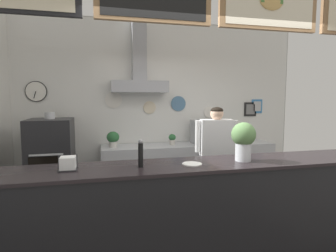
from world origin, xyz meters
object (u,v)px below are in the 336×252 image
object	(u,v)px
shop_worker	(216,159)
potted_rosemary	(113,138)
condiment_plate	(192,164)
potted_basil	(227,136)
espresso_machine	(206,132)
potted_thyme	(172,139)
potted_sage	(246,134)
pepper_grinder	(141,153)
pizza_oven	(52,166)
basil_vase	(243,140)
napkin_holder	(68,164)

from	to	relation	value
shop_worker	potted_rosemary	world-z (taller)	shop_worker
condiment_plate	potted_rosemary	bearing A→B (deg)	105.93
shop_worker	potted_basil	size ratio (longest dim) A/B	6.74
espresso_machine	potted_thyme	size ratio (longest dim) A/B	2.86
potted_sage	pepper_grinder	size ratio (longest dim) A/B	0.99
pizza_oven	condiment_plate	size ratio (longest dim) A/B	8.17
pepper_grinder	potted_thyme	bearing A→B (deg)	68.80
potted_sage	basil_vase	bearing A→B (deg)	-120.08
potted_thyme	shop_worker	bearing A→B (deg)	-70.26
potted_thyme	napkin_holder	distance (m)	2.62
shop_worker	potted_thyme	distance (m)	1.12
potted_basil	basil_vase	distance (m)	2.37
potted_sage	condiment_plate	xyz separation A→B (m)	(-1.83, -2.27, 0.06)
shop_worker	napkin_holder	size ratio (longest dim) A/B	9.99
pepper_grinder	potted_sage	bearing A→B (deg)	44.23
pizza_oven	espresso_machine	size ratio (longest dim) A/B	2.81
potted_sage	basil_vase	world-z (taller)	basil_vase
potted_thyme	espresso_machine	bearing A→B (deg)	-2.33
pepper_grinder	potted_rosemary	bearing A→B (deg)	94.19
potted_thyme	potted_sage	bearing A→B (deg)	1.52
napkin_holder	basil_vase	world-z (taller)	basil_vase
potted_rosemary	pizza_oven	bearing A→B (deg)	-162.38
potted_thyme	potted_rosemary	size ratio (longest dim) A/B	0.72
shop_worker	potted_basil	xyz separation A→B (m)	(0.65, 1.04, 0.18)
pepper_grinder	potted_basil	bearing A→B (deg)	49.46
pizza_oven	condiment_plate	distance (m)	2.51
espresso_machine	pepper_grinder	distance (m)	2.63
pizza_oven	napkin_holder	distance (m)	1.97
condiment_plate	pizza_oven	bearing A→B (deg)	128.69
espresso_machine	potted_basil	distance (m)	0.42
shop_worker	potted_thyme	size ratio (longest dim) A/B	8.48
potted_sage	condiment_plate	size ratio (longest dim) A/B	1.35
potted_thyme	potted_rosemary	xyz separation A→B (m)	(-1.02, -0.01, 0.04)
potted_sage	pepper_grinder	distance (m)	3.23
potted_basil	pepper_grinder	bearing A→B (deg)	-130.54
espresso_machine	potted_sage	xyz separation A→B (m)	(0.84, 0.06, -0.06)
pizza_oven	potted_sage	world-z (taller)	pizza_oven
shop_worker	condiment_plate	bearing A→B (deg)	67.70
basil_vase	espresso_machine	bearing A→B (deg)	78.17
potted_thyme	napkin_holder	xyz separation A→B (m)	(-1.48, -2.16, 0.14)
espresso_machine	potted_basil	xyz separation A→B (m)	(0.42, 0.02, -0.08)
potted_basil	potted_rosemary	bearing A→B (deg)	-179.94
basil_vase	condiment_plate	size ratio (longest dim) A/B	2.07
potted_thyme	pepper_grinder	xyz separation A→B (m)	(-0.86, -2.21, 0.21)
potted_rosemary	pepper_grinder	size ratio (longest dim) A/B	1.04
espresso_machine	basil_vase	xyz separation A→B (m)	(-0.45, -2.17, 0.20)
pepper_grinder	napkin_holder	bearing A→B (deg)	175.57
potted_sage	condiment_plate	world-z (taller)	potted_sage
shop_worker	potted_basil	bearing A→B (deg)	-111.93
shop_worker	condiment_plate	world-z (taller)	shop_worker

